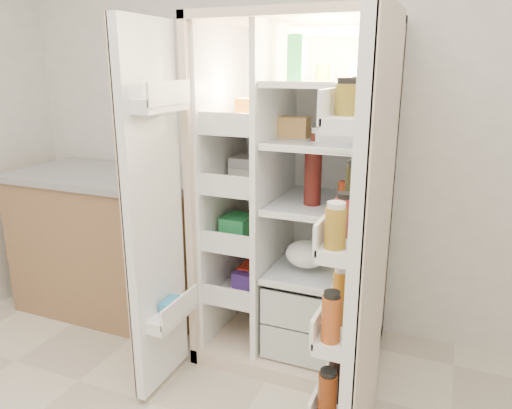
% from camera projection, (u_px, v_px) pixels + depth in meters
% --- Properties ---
extents(wall_back, '(4.00, 0.02, 2.70)m').
position_uv_depth(wall_back, '(314.00, 104.00, 2.77)').
color(wall_back, silver).
rests_on(wall_back, floor).
extents(refrigerator, '(0.92, 0.70, 1.80)m').
position_uv_depth(refrigerator, '(300.00, 223.00, 2.62)').
color(refrigerator, beige).
rests_on(refrigerator, floor).
extents(freezer_door, '(0.15, 0.40, 1.72)m').
position_uv_depth(freezer_door, '(155.00, 216.00, 2.23)').
color(freezer_door, white).
rests_on(freezer_door, floor).
extents(fridge_door, '(0.17, 0.58, 1.72)m').
position_uv_depth(fridge_door, '(364.00, 258.00, 1.79)').
color(fridge_door, white).
rests_on(fridge_door, floor).
extents(kitchen_counter, '(1.26, 0.67, 0.91)m').
position_uv_depth(kitchen_counter, '(115.00, 242.00, 3.14)').
color(kitchen_counter, '#896144').
rests_on(kitchen_counter, floor).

